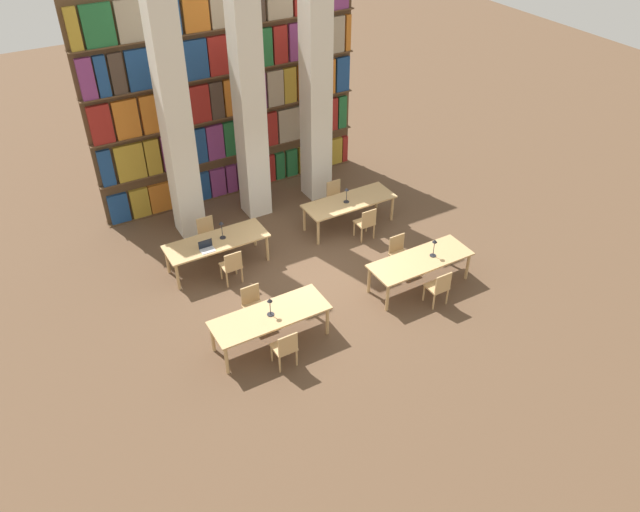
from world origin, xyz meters
TOP-DOWN VIEW (x-y plane):
  - ground_plane at (0.00, 0.00)m, footprint 40.00×40.00m
  - bookshelf_bank at (0.00, 4.47)m, footprint 7.17×0.35m
  - pillar_left at (-1.81, 3.22)m, footprint 0.62×0.62m
  - pillar_center at (0.00, 3.22)m, footprint 0.62×0.62m
  - pillar_right at (1.81, 3.22)m, footprint 0.62×0.62m
  - reading_table_0 at (-1.84, -1.40)m, footprint 2.34×0.85m
  - chair_0 at (-1.89, -2.11)m, footprint 0.42×0.40m
  - chair_1 at (-1.89, -0.69)m, footprint 0.42×0.40m
  - desk_lamp_0 at (-1.83, -1.41)m, footprint 0.14×0.14m
  - reading_table_1 at (1.79, -1.41)m, footprint 2.34×0.85m
  - chair_2 at (1.75, -2.12)m, footprint 0.42×0.40m
  - chair_3 at (1.75, -0.70)m, footprint 0.42×0.40m
  - desk_lamp_1 at (2.09, -1.45)m, footprint 0.14×0.14m
  - reading_table_2 at (-1.79, 1.46)m, footprint 2.34×0.85m
  - chair_4 at (-1.74, 0.74)m, footprint 0.42×0.40m
  - chair_5 at (-1.74, 2.17)m, footprint 0.42×0.40m
  - desk_lamp_2 at (-1.62, 1.48)m, footprint 0.14×0.14m
  - laptop at (-2.10, 1.22)m, footprint 0.32×0.22m
  - reading_table_3 at (1.74, 1.43)m, footprint 2.34×0.85m
  - chair_6 at (1.78, 0.72)m, footprint 0.42×0.40m
  - chair_7 at (1.78, 2.14)m, footprint 0.42×0.40m
  - desk_lamp_3 at (1.64, 1.41)m, footprint 0.14×0.14m

SIDE VIEW (x-z plane):
  - ground_plane at x=0.00m, z-range 0.00..0.00m
  - chair_0 at x=-1.89m, z-range 0.03..0.89m
  - chair_1 at x=-1.89m, z-range 0.03..0.89m
  - chair_2 at x=1.75m, z-range 0.03..0.89m
  - chair_3 at x=1.75m, z-range 0.03..0.89m
  - chair_4 at x=-1.74m, z-range 0.03..0.89m
  - chair_5 at x=-1.74m, z-range 0.03..0.89m
  - chair_6 at x=1.78m, z-range 0.03..0.89m
  - chair_7 at x=1.78m, z-range 0.03..0.89m
  - reading_table_0 at x=-1.84m, z-range 0.29..1.01m
  - reading_table_1 at x=1.79m, z-range 0.29..1.01m
  - reading_table_2 at x=-1.79m, z-range 0.29..1.01m
  - reading_table_3 at x=1.74m, z-range 0.29..1.01m
  - laptop at x=-2.10m, z-range 0.66..0.87m
  - desk_lamp_3 at x=1.64m, z-range 0.79..1.19m
  - desk_lamp_0 at x=-1.83m, z-range 0.79..1.20m
  - desk_lamp_1 at x=2.09m, z-range 0.79..1.22m
  - desk_lamp_2 at x=-1.62m, z-range 0.80..1.25m
  - bookshelf_bank at x=0.00m, z-range -0.04..5.46m
  - pillar_left at x=-1.81m, z-range 0.00..6.00m
  - pillar_center at x=0.00m, z-range 0.00..6.00m
  - pillar_right at x=1.81m, z-range 0.00..6.00m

